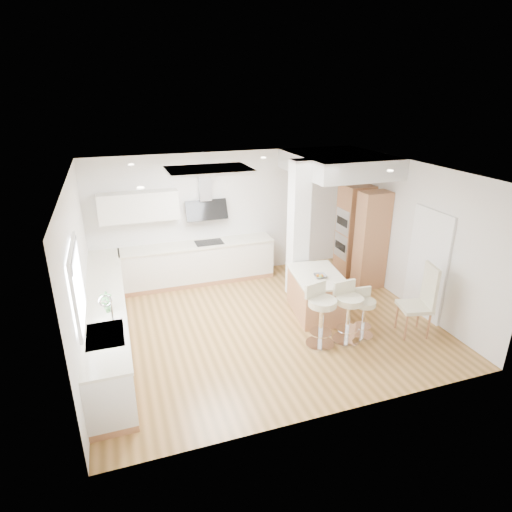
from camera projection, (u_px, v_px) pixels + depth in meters
name	position (u px, v px, depth m)	size (l,w,h in m)	color
ground	(264.00, 324.00, 7.89)	(6.00, 6.00, 0.00)	#AF7D41
ceiling	(264.00, 324.00, 7.89)	(6.00, 5.00, 0.02)	silver
wall_back	(227.00, 215.00, 9.58)	(6.00, 0.04, 2.80)	white
wall_left	(79.00, 276.00, 6.47)	(0.04, 5.00, 2.80)	white
wall_right	(410.00, 235.00, 8.27)	(0.04, 5.00, 2.80)	white
skylight	(209.00, 170.00, 7.16)	(4.10, 2.10, 0.06)	white
window_left	(76.00, 282.00, 5.59)	(0.06, 1.28, 1.07)	white
doorway_right	(427.00, 265.00, 7.89)	(0.05, 1.00, 2.10)	#453E36
counter_left	(108.00, 320.00, 7.11)	(0.63, 4.50, 1.35)	#B77A4E
counter_back	(191.00, 253.00, 9.32)	(3.62, 0.63, 2.50)	#B77A4E
pillar	(298.00, 231.00, 8.53)	(0.35, 0.35, 2.80)	white
soffit	(338.00, 164.00, 8.80)	(1.78, 2.20, 0.40)	silver
oven_column	(360.00, 235.00, 9.39)	(0.63, 1.21, 2.10)	#B77A4E
peninsula	(316.00, 294.00, 8.11)	(1.06, 1.44, 0.87)	#B77A4E
bar_stool_a	(321.00, 312.00, 7.03)	(0.61, 0.61, 1.09)	silver
bar_stool_b	(348.00, 309.00, 7.17)	(0.51, 0.51, 1.06)	silver
bar_stool_c	(364.00, 310.00, 7.35)	(0.42, 0.42, 0.87)	silver
dining_chair	(422.00, 298.00, 7.34)	(0.60, 0.60, 1.29)	beige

